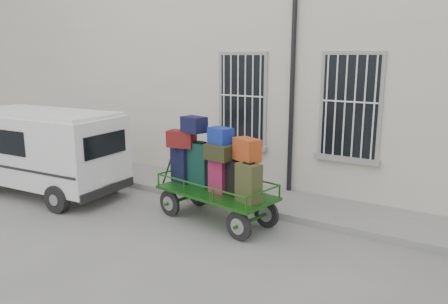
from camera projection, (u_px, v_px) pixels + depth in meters
ground at (184, 227)px, 8.69m from camera, size 80.00×80.00×0.00m
building at (299, 68)px, 12.57m from camera, size 24.00×5.15×6.00m
sidewalk at (240, 194)px, 10.48m from camera, size 24.00×1.70×0.15m
luggage_cart at (214, 171)px, 8.81m from camera, size 2.97×1.50×2.12m
van at (44, 147)px, 10.55m from camera, size 4.18×2.10×2.05m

